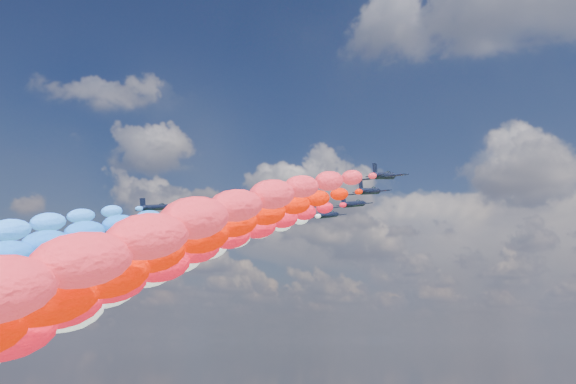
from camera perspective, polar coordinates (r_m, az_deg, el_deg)
The scene contains 14 objects.
jet_0 at distance 146.96m, azimuth -11.04°, elevation -1.28°, with size 8.35×11.20×2.47m, color black, non-canonical shape.
jet_1 at distance 147.02m, azimuth -6.24°, elevation -1.44°, with size 8.35×11.20×2.47m, color black, non-canonical shape.
jet_2 at distance 148.57m, azimuth -0.48°, elevation -1.63°, with size 8.35×11.20×2.47m, color black, non-canonical shape.
trail_2 at distance 105.70m, azimuth -16.51°, elevation -7.21°, with size 7.17×104.34×43.42m, color blue, non-canonical shape.
jet_3 at distance 143.22m, azimuth 1.31°, elevation -1.22°, with size 8.35×11.20×2.47m, color black, non-canonical shape.
trail_3 at distance 99.22m, azimuth -14.88°, elevation -7.00°, with size 7.17×104.34×43.42m, color white, non-canonical shape.
jet_4 at distance 153.27m, azimuth 3.40°, elevation -1.94°, with size 8.35×11.20×2.47m, color black, non-canonical shape.
trail_4 at distance 107.68m, azimuth -10.51°, elevation -7.59°, with size 7.17×104.34×43.42m, color silver, non-canonical shape.
jet_5 at distance 141.30m, azimuth 5.50°, elevation -1.02°, with size 8.35×11.20×2.47m, color black, non-canonical shape.
trail_5 at distance 94.58m, azimuth -9.20°, elevation -7.01°, with size 7.17×104.34×43.42m, color red, non-canonical shape.
jet_6 at distance 129.42m, azimuth 6.86°, elevation 0.07°, with size 8.35×11.20×2.47m, color black, non-canonical shape.
trail_6 at distance 82.07m, azimuth -9.24°, elevation -6.21°, with size 7.17×104.34×43.42m, color red, non-canonical shape.
jet_7 at distance 117.68m, azimuth 8.06°, elevation 1.35°, with size 8.35×11.20×2.47m, color black, non-canonical shape.
trail_7 at distance 69.85m, azimuth -9.99°, elevation -5.13°, with size 7.17×104.34×43.42m, color red, non-canonical shape.
Camera 1 is at (72.61, -110.21, 77.25)m, focal length 42.43 mm.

